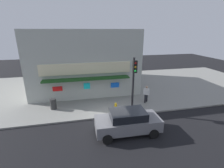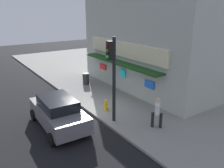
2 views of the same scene
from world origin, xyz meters
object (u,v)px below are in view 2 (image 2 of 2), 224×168
Objects in this scene: trash_can at (86,79)px; pedestrian at (157,111)px; parked_car_grey at (58,112)px; fire_hydrant at (106,105)px; traffic_light at (112,69)px.

pedestrian is (8.52, -0.41, 0.45)m from trash_can.
trash_can is 0.21× the size of parked_car_grey.
fire_hydrant is at bearing -15.32° from trash_can.
pedestrian reaches higher than fire_hydrant.
trash_can is (-6.64, 1.92, -2.50)m from traffic_light.
fire_hydrant is 5.48m from trash_can.
fire_hydrant is 0.78× the size of trash_can.
traffic_light is 1.04× the size of parked_car_grey.
pedestrian is at bearing 38.81° from traffic_light.
parked_car_grey reaches higher than trash_can.
fire_hydrant is at bearing 91.82° from parked_car_grey.
parked_car_grey reaches higher than fire_hydrant.
fire_hydrant is at bearing 160.66° from traffic_light.
trash_can is at bearing 139.98° from parked_car_grey.
pedestrian is at bearing 17.82° from fire_hydrant.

